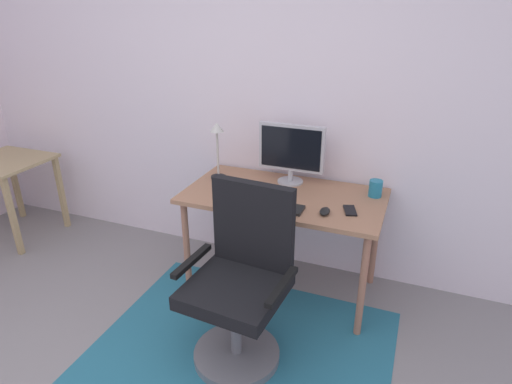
{
  "coord_description": "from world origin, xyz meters",
  "views": [
    {
      "loc": [
        1.13,
        -0.72,
        1.89
      ],
      "look_at": [
        0.25,
        1.53,
        0.83
      ],
      "focal_mm": 30.41,
      "sensor_mm": 36.0,
      "label": 1
    }
  ],
  "objects_px": {
    "computer_mouse": "(325,211)",
    "desk_lamp": "(217,142)",
    "coffee_cup": "(376,188)",
    "side_table": "(8,173)",
    "desk": "(284,204)",
    "cell_phone": "(350,210)",
    "office_chair": "(241,289)",
    "keyboard": "(269,205)",
    "monitor": "(291,150)"
  },
  "relations": [
    {
      "from": "keyboard",
      "to": "monitor",
      "type": "bearing_deg",
      "value": 89.47
    },
    {
      "from": "coffee_cup",
      "to": "cell_phone",
      "type": "height_order",
      "value": "coffee_cup"
    },
    {
      "from": "keyboard",
      "to": "side_table",
      "type": "distance_m",
      "value": 2.39
    },
    {
      "from": "monitor",
      "to": "coffee_cup",
      "type": "distance_m",
      "value": 0.61
    },
    {
      "from": "keyboard",
      "to": "side_table",
      "type": "height_order",
      "value": "keyboard"
    },
    {
      "from": "keyboard",
      "to": "office_chair",
      "type": "xyz_separation_m",
      "value": [
        0.01,
        -0.47,
        -0.3
      ]
    },
    {
      "from": "desk_lamp",
      "to": "side_table",
      "type": "height_order",
      "value": "desk_lamp"
    },
    {
      "from": "office_chair",
      "to": "monitor",
      "type": "bearing_deg",
      "value": 94.62
    },
    {
      "from": "desk",
      "to": "coffee_cup",
      "type": "height_order",
      "value": "coffee_cup"
    },
    {
      "from": "cell_phone",
      "to": "desk_lamp",
      "type": "xyz_separation_m",
      "value": [
        -0.98,
        0.2,
        0.27
      ]
    },
    {
      "from": "cell_phone",
      "to": "side_table",
      "type": "relative_size",
      "value": 0.2
    },
    {
      "from": "computer_mouse",
      "to": "cell_phone",
      "type": "height_order",
      "value": "computer_mouse"
    },
    {
      "from": "cell_phone",
      "to": "desk_lamp",
      "type": "height_order",
      "value": "desk_lamp"
    },
    {
      "from": "computer_mouse",
      "to": "side_table",
      "type": "relative_size",
      "value": 0.15
    },
    {
      "from": "desk_lamp",
      "to": "computer_mouse",
      "type": "bearing_deg",
      "value": -18.92
    },
    {
      "from": "desk",
      "to": "keyboard",
      "type": "xyz_separation_m",
      "value": [
        -0.03,
        -0.22,
        0.08
      ]
    },
    {
      "from": "office_chair",
      "to": "side_table",
      "type": "bearing_deg",
      "value": 170.43
    },
    {
      "from": "side_table",
      "to": "desk_lamp",
      "type": "bearing_deg",
      "value": 5.81
    },
    {
      "from": "keyboard",
      "to": "office_chair",
      "type": "bearing_deg",
      "value": -89.07
    },
    {
      "from": "keyboard",
      "to": "cell_phone",
      "type": "xyz_separation_m",
      "value": [
        0.48,
        0.12,
        -0.0
      ]
    },
    {
      "from": "cell_phone",
      "to": "computer_mouse",
      "type": "bearing_deg",
      "value": -163.91
    },
    {
      "from": "coffee_cup",
      "to": "side_table",
      "type": "xyz_separation_m",
      "value": [
        -2.97,
        -0.28,
        -0.22
      ]
    },
    {
      "from": "office_chair",
      "to": "desk",
      "type": "bearing_deg",
      "value": 92.83
    },
    {
      "from": "desk",
      "to": "coffee_cup",
      "type": "bearing_deg",
      "value": 17.95
    },
    {
      "from": "monitor",
      "to": "coffee_cup",
      "type": "relative_size",
      "value": 4.19
    },
    {
      "from": "keyboard",
      "to": "side_table",
      "type": "relative_size",
      "value": 0.62
    },
    {
      "from": "computer_mouse",
      "to": "keyboard",
      "type": "bearing_deg",
      "value": -175.27
    },
    {
      "from": "coffee_cup",
      "to": "cell_phone",
      "type": "xyz_separation_m",
      "value": [
        -0.11,
        -0.28,
        -0.05
      ]
    },
    {
      "from": "desk",
      "to": "cell_phone",
      "type": "relative_size",
      "value": 9.32
    },
    {
      "from": "keyboard",
      "to": "coffee_cup",
      "type": "distance_m",
      "value": 0.71
    },
    {
      "from": "monitor",
      "to": "desk_lamp",
      "type": "xyz_separation_m",
      "value": [
        -0.5,
        -0.11,
        0.04
      ]
    },
    {
      "from": "keyboard",
      "to": "office_chair",
      "type": "height_order",
      "value": "office_chair"
    },
    {
      "from": "monitor",
      "to": "office_chair",
      "type": "xyz_separation_m",
      "value": [
        0.0,
        -0.9,
        -0.53
      ]
    },
    {
      "from": "computer_mouse",
      "to": "desk_lamp",
      "type": "bearing_deg",
      "value": 161.08
    },
    {
      "from": "keyboard",
      "to": "cell_phone",
      "type": "relative_size",
      "value": 3.07
    },
    {
      "from": "cell_phone",
      "to": "desk_lamp",
      "type": "relative_size",
      "value": 0.35
    },
    {
      "from": "monitor",
      "to": "desk_lamp",
      "type": "relative_size",
      "value": 1.13
    },
    {
      "from": "coffee_cup",
      "to": "office_chair",
      "type": "bearing_deg",
      "value": -123.74
    },
    {
      "from": "office_chair",
      "to": "side_table",
      "type": "distance_m",
      "value": 2.46
    },
    {
      "from": "office_chair",
      "to": "side_table",
      "type": "height_order",
      "value": "office_chair"
    },
    {
      "from": "coffee_cup",
      "to": "side_table",
      "type": "relative_size",
      "value": 0.16
    },
    {
      "from": "side_table",
      "to": "coffee_cup",
      "type": "bearing_deg",
      "value": 5.31
    },
    {
      "from": "keyboard",
      "to": "computer_mouse",
      "type": "distance_m",
      "value": 0.34
    },
    {
      "from": "cell_phone",
      "to": "side_table",
      "type": "height_order",
      "value": "cell_phone"
    },
    {
      "from": "office_chair",
      "to": "side_table",
      "type": "relative_size",
      "value": 1.47
    },
    {
      "from": "desk",
      "to": "keyboard",
      "type": "bearing_deg",
      "value": -96.83
    },
    {
      "from": "computer_mouse",
      "to": "cell_phone",
      "type": "xyz_separation_m",
      "value": [
        0.13,
        0.09,
        -0.01
      ]
    },
    {
      "from": "desk_lamp",
      "to": "office_chair",
      "type": "bearing_deg",
      "value": -57.16
    },
    {
      "from": "keyboard",
      "to": "computer_mouse",
      "type": "relative_size",
      "value": 4.13
    },
    {
      "from": "cell_phone",
      "to": "office_chair",
      "type": "distance_m",
      "value": 0.81
    }
  ]
}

